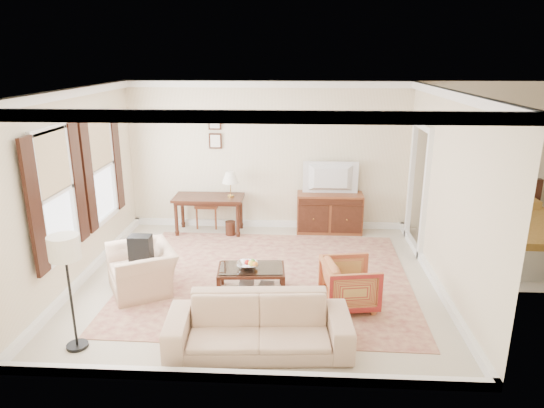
# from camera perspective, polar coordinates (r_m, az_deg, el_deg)

# --- Properties ---
(room_shell) EXTENTS (5.51, 5.01, 2.91)m
(room_shell) POSITION_cam_1_polar(r_m,az_deg,el_deg) (6.94, -1.81, 9.76)
(room_shell) COLOR beige
(room_shell) RESTS_ON ground
(annex_bedroom) EXTENTS (3.00, 2.70, 2.90)m
(annex_bedroom) POSITION_cam_1_polar(r_m,az_deg,el_deg) (9.41, 27.45, -3.60)
(annex_bedroom) COLOR beige
(annex_bedroom) RESTS_ON ground
(window_front) EXTENTS (0.12, 1.56, 1.80)m
(window_front) POSITION_cam_1_polar(r_m,az_deg,el_deg) (7.22, -24.13, 1.06)
(window_front) COLOR #CCB284
(window_front) RESTS_ON room_shell
(window_rear) EXTENTS (0.12, 1.56, 1.80)m
(window_rear) POSITION_cam_1_polar(r_m,az_deg,el_deg) (8.62, -19.44, 4.03)
(window_rear) COLOR #CCB284
(window_rear) RESTS_ON room_shell
(doorway) EXTENTS (0.10, 1.12, 2.25)m
(doorway) POSITION_cam_1_polar(r_m,az_deg,el_deg) (8.93, 16.75, 1.56)
(doorway) COLOR white
(doorway) RESTS_ON room_shell
(rug) EXTENTS (4.46, 3.85, 0.01)m
(rug) POSITION_cam_1_polar(r_m,az_deg,el_deg) (7.71, -0.57, -8.66)
(rug) COLOR maroon
(rug) RESTS_ON room_shell
(writing_desk) EXTENTS (1.35, 0.67, 0.74)m
(writing_desk) POSITION_cam_1_polar(r_m,az_deg,el_deg) (9.49, -7.45, 0.25)
(writing_desk) COLOR #3A1B10
(writing_desk) RESTS_ON room_shell
(desk_chair) EXTENTS (0.45, 0.45, 1.05)m
(desk_chair) POSITION_cam_1_polar(r_m,az_deg,el_deg) (9.87, -7.60, 0.29)
(desk_chair) COLOR brown
(desk_chair) RESTS_ON room_shell
(desk_lamp) EXTENTS (0.32, 0.32, 0.50)m
(desk_lamp) POSITION_cam_1_polar(r_m,az_deg,el_deg) (9.33, -4.92, 2.33)
(desk_lamp) COLOR silver
(desk_lamp) RESTS_ON writing_desk
(framed_prints) EXTENTS (0.25, 0.04, 0.68)m
(framed_prints) POSITION_cam_1_polar(r_m,az_deg,el_deg) (9.58, -6.72, 8.50)
(framed_prints) COLOR #3A1B10
(framed_prints) RESTS_ON room_shell
(sideboard) EXTENTS (1.27, 0.49, 0.78)m
(sideboard) POSITION_cam_1_polar(r_m,az_deg,el_deg) (9.58, 6.77, -1.03)
(sideboard) COLOR brown
(sideboard) RESTS_ON room_shell
(tv) EXTENTS (1.01, 0.58, 0.13)m
(tv) POSITION_cam_1_polar(r_m,az_deg,el_deg) (9.32, 6.97, 4.19)
(tv) COLOR black
(tv) RESTS_ON sideboard
(coffee_table) EXTENTS (1.01, 0.63, 0.41)m
(coffee_table) POSITION_cam_1_polar(r_m,az_deg,el_deg) (7.14, -2.45, -8.19)
(coffee_table) COLOR #3A1B10
(coffee_table) RESTS_ON room_shell
(fruit_bowl) EXTENTS (0.42, 0.42, 0.10)m
(fruit_bowl) POSITION_cam_1_polar(r_m,az_deg,el_deg) (7.08, -2.95, -7.09)
(fruit_bowl) COLOR silver
(fruit_bowl) RESTS_ON coffee_table
(book_a) EXTENTS (0.28, 0.05, 0.38)m
(book_a) POSITION_cam_1_polar(r_m,az_deg,el_deg) (7.23, -3.86, -9.16)
(book_a) COLOR brown
(book_a) RESTS_ON coffee_table
(book_b) EXTENTS (0.28, 0.07, 0.38)m
(book_b) POSITION_cam_1_polar(r_m,az_deg,el_deg) (7.16, -1.57, -9.46)
(book_b) COLOR brown
(book_b) RESTS_ON coffee_table
(striped_armchair) EXTENTS (0.78, 0.82, 0.74)m
(striped_armchair) POSITION_cam_1_polar(r_m,az_deg,el_deg) (6.84, 9.13, -9.04)
(striped_armchair) COLOR maroon
(striped_armchair) RESTS_ON room_shell
(club_armchair) EXTENTS (1.07, 1.20, 0.89)m
(club_armchair) POSITION_cam_1_polar(r_m,az_deg,el_deg) (7.43, -15.08, -6.64)
(club_armchair) COLOR tan
(club_armchair) RESTS_ON room_shell
(backpack) EXTENTS (0.34, 0.39, 0.40)m
(backpack) POSITION_cam_1_polar(r_m,az_deg,el_deg) (7.39, -15.22, -4.73)
(backpack) COLOR black
(backpack) RESTS_ON club_armchair
(sofa) EXTENTS (2.20, 0.78, 0.84)m
(sofa) POSITION_cam_1_polar(r_m,az_deg,el_deg) (5.83, -1.59, -13.19)
(sofa) COLOR tan
(sofa) RESTS_ON room_shell
(floor_lamp) EXTENTS (0.35, 0.35, 1.43)m
(floor_lamp) POSITION_cam_1_polar(r_m,az_deg,el_deg) (5.99, -23.16, -5.65)
(floor_lamp) COLOR black
(floor_lamp) RESTS_ON room_shell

